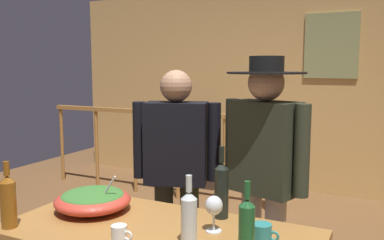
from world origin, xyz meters
TOP-DOWN VIEW (x-y plane):
  - back_wall at (0.00, 2.80)m, footprint 6.15×0.10m
  - framed_picture at (0.55, 2.74)m, footprint 0.63×0.03m
  - stair_railing at (-0.82, 1.77)m, footprint 3.10×0.10m
  - tv_console at (-1.21, 2.45)m, footprint 0.90×0.40m
  - flat_screen_tv at (-1.21, 2.42)m, footprint 0.51×0.12m
  - salad_bowl at (-0.20, -0.74)m, footprint 0.42×0.42m
  - wine_glass at (0.52, -0.72)m, footprint 0.09×0.09m
  - wine_bottle_dark at (0.48, -0.52)m, footprint 0.08×0.08m
  - wine_bottle_amber at (-0.42, -1.12)m, footprint 0.08×0.08m
  - wine_bottle_clear at (0.48, -0.90)m, footprint 0.07×0.07m
  - wine_bottle_green at (0.76, -0.94)m, footprint 0.07×0.07m
  - mug_teal at (0.78, -0.77)m, footprint 0.12×0.09m
  - mug_white at (0.20, -1.04)m, footprint 0.11×0.07m
  - person_standing_left at (-0.05, -0.05)m, footprint 0.58×0.34m
  - person_standing_right at (0.57, -0.05)m, footprint 0.57×0.48m

SIDE VIEW (x-z plane):
  - tv_console at x=-1.21m, z-range 0.00..0.47m
  - stair_railing at x=-0.82m, z-range 0.14..1.24m
  - flat_screen_tv at x=-1.21m, z-range 0.50..0.89m
  - mug_white at x=0.20m, z-range 0.78..0.87m
  - mug_teal at x=0.78m, z-range 0.78..0.89m
  - salad_bowl at x=-0.20m, z-range 0.74..0.96m
  - wine_glass at x=0.52m, z-range 0.82..1.00m
  - wine_bottle_clear at x=0.48m, z-range 0.75..1.07m
  - person_standing_left at x=-0.05m, z-range 0.14..1.70m
  - wine_bottle_amber at x=-0.42m, z-range 0.75..1.09m
  - wine_bottle_green at x=0.76m, z-range 0.75..1.09m
  - wine_bottle_dark at x=0.48m, z-range 0.75..1.13m
  - person_standing_right at x=0.57m, z-range 0.16..1.80m
  - back_wall at x=0.00m, z-range 0.00..2.58m
  - framed_picture at x=0.55m, z-range 1.43..2.21m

